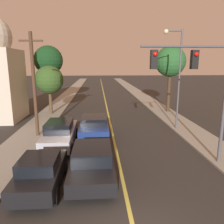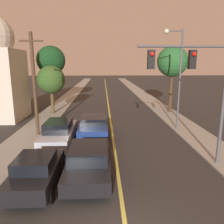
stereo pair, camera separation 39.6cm
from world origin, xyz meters
name	(u,v)px [view 2 (the right image)]	position (x,y,z in m)	size (l,w,h in m)	color
road_surface	(107,92)	(0.00, 36.00, 0.01)	(9.93, 80.00, 0.01)	#2D2B28
sidewalk_left	(74,92)	(-6.22, 36.00, 0.06)	(2.50, 80.00, 0.12)	gray
sidewalk_right	(139,92)	(6.22, 36.00, 0.06)	(2.50, 80.00, 0.12)	gray
car_near_lane_front	(89,160)	(-1.39, 4.38, 0.81)	(2.09, 4.96, 1.55)	black
car_near_lane_second	(94,126)	(-1.39, 9.99, 0.85)	(2.10, 4.69, 1.63)	navy
car_outer_lane_front	(37,171)	(-3.58, 3.43, 0.76)	(1.84, 3.80, 1.49)	black
car_outer_lane_second	(59,133)	(-3.58, 8.48, 0.86)	(1.92, 4.91, 1.70)	#A5A8B2
traffic_signal_mast	(198,79)	(3.94, 5.28, 4.55)	(4.51, 0.42, 6.21)	#47474C
streetlamp_right	(177,68)	(5.01, 11.64, 4.98)	(1.48, 0.36, 7.72)	#47474C
utility_pole_left	(34,83)	(-5.57, 10.48, 3.92)	(1.60, 0.24, 7.29)	#422D1E
tree_left_near	(51,60)	(-7.10, 22.76, 5.71)	(3.52, 3.52, 7.38)	#3D2B1C
tree_left_far	(51,80)	(-6.07, 17.79, 3.65)	(2.90, 2.90, 5.01)	#4C3823
tree_right_near	(172,62)	(6.68, 18.07, 5.49)	(3.23, 3.23, 7.04)	#3D2B1C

